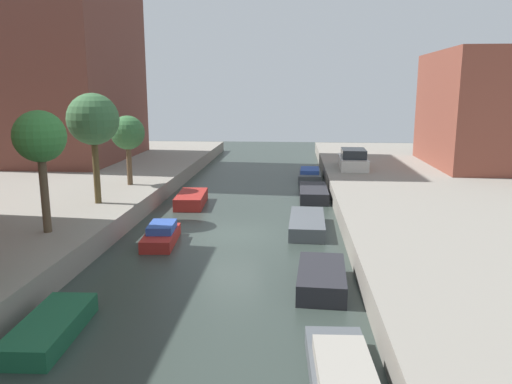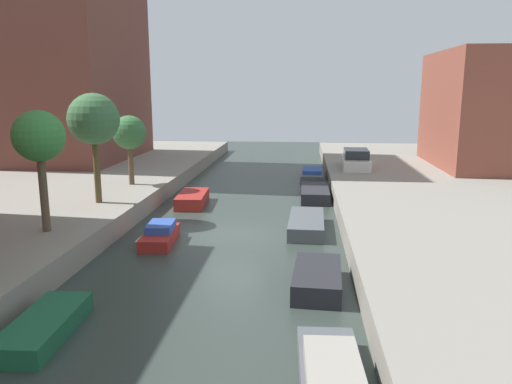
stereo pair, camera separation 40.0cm
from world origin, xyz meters
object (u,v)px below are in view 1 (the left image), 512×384
Objects in this scene: moored_boat_right_4 at (313,193)px; moored_boat_right_5 at (310,175)px; street_tree_4 at (128,134)px; parked_car at (353,160)px; street_tree_2 at (40,139)px; moored_boat_right_1 at (344,381)px; low_block_right at (503,109)px; moored_boat_left_3 at (191,199)px; street_tree_3 at (93,120)px; moored_boat_right_2 at (321,278)px; moored_boat_left_2 at (161,235)px; moored_boat_right_3 at (307,224)px; moored_boat_left_1 at (50,328)px.

moored_boat_right_5 is at bearing 90.49° from moored_boat_right_4.
street_tree_4 reaches higher than parked_car.
street_tree_4 reaches higher than moored_boat_right_5.
moored_boat_right_1 is (10.95, -8.52, -4.40)m from street_tree_2.
moored_boat_left_3 is (-21.15, -10.40, -4.82)m from low_block_right.
street_tree_3 is 1.29× the size of moored_boat_right_4.
moored_boat_right_2 is at bearing 91.76° from moored_boat_right_1.
street_tree_2 reaches higher than moored_boat_right_2.
moored_boat_left_2 is at bearing -113.12° from moored_boat_right_5.
street_tree_2 is 1.32× the size of moored_boat_left_3.
moored_boat_left_3 is at bearing -128.62° from moored_boat_right_5.
street_tree_3 reaches higher than moored_boat_right_1.
moored_boat_right_2 is 7.05m from moored_boat_right_3.
moored_boat_right_5 is at bearing 87.92° from moored_boat_right_3.
street_tree_3 is at bearing -149.65° from moored_boat_right_4.
moored_boat_left_2 is 0.75× the size of moored_boat_right_4.
street_tree_4 is at bearing -151.60° from parked_car.
moored_boat_right_2 is (-0.18, 6.02, 0.01)m from moored_boat_right_1.
street_tree_2 is 1.39× the size of moored_boat_right_2.
street_tree_4 reaches higher than moored_boat_right_3.
street_tree_4 is at bearing 167.79° from moored_boat_left_3.
street_tree_3 is 1.49× the size of moored_boat_left_3.
street_tree_2 is 11.89m from moored_boat_right_2.
street_tree_4 is 0.97× the size of moored_boat_right_4.
street_tree_3 is at bearing 90.00° from street_tree_2.
moored_boat_left_3 is 7.50m from moored_boat_right_4.
low_block_right is 2.55× the size of moored_boat_right_3.
street_tree_2 is 21.64m from moored_boat_right_5.
street_tree_2 is at bearing -121.06° from moored_boat_right_5.
low_block_right is 2.73× the size of street_tree_4.
low_block_right is at bearing 63.51° from moored_boat_right_1.
street_tree_4 is at bearing -172.21° from moored_boat_right_4.
low_block_right is 3.53× the size of moored_boat_left_2.
street_tree_4 is 5.42m from moored_boat_left_3.
moored_boat_left_1 is 19.74m from moored_boat_right_4.
street_tree_2 is at bearing 166.89° from moored_boat_right_2.
street_tree_2 is 1.52× the size of moored_boat_left_2.
low_block_right reaches higher than moored_boat_left_1.
street_tree_4 is 12.43m from moored_boat_right_3.
moored_boat_left_2 reaches higher than moored_boat_right_1.
low_block_right reaches higher than moored_boat_left_3.
parked_car is 1.49× the size of moored_boat_left_2.
parked_car is at bearing 28.40° from street_tree_4.
street_tree_3 is 13.61m from moored_boat_right_4.
low_block_right reaches higher than moored_boat_right_4.
moored_boat_left_2 is at bearing -125.80° from moored_boat_right_4.
parked_car is 3.34m from moored_boat_right_5.
moored_boat_left_3 reaches higher than moored_boat_right_4.
moored_boat_right_3 is (10.44, 4.54, -4.41)m from street_tree_2.
moored_boat_left_1 is (3.29, -16.67, -3.78)m from street_tree_4.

